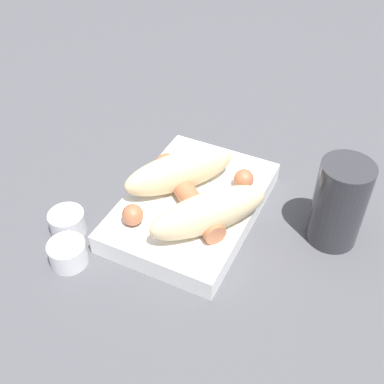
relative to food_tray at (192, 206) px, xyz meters
The scene contains 8 objects.
ground_plane 0.01m from the food_tray, ahead, with size 3.00×3.00×0.00m, color #4C4C51.
food_tray is the anchor object (origin of this frame).
bread_roll 0.05m from the food_tray, 32.87° to the left, with size 0.20×0.19×0.05m.
sausage 0.03m from the food_tray, 17.06° to the left, with size 0.15×0.14×0.03m.
pickled_veggies 0.06m from the food_tray, 140.41° to the right, with size 0.07×0.06×0.01m.
condiment_cup_near 0.16m from the food_tray, 52.71° to the right, with size 0.05×0.05×0.03m.
condiment_cup_far 0.17m from the food_tray, 34.74° to the right, with size 0.05×0.05×0.03m.
drink_glass 0.19m from the food_tray, 102.83° to the left, with size 0.06×0.06×0.12m.
Camera 1 is at (0.42, 0.20, 0.46)m, focal length 45.00 mm.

